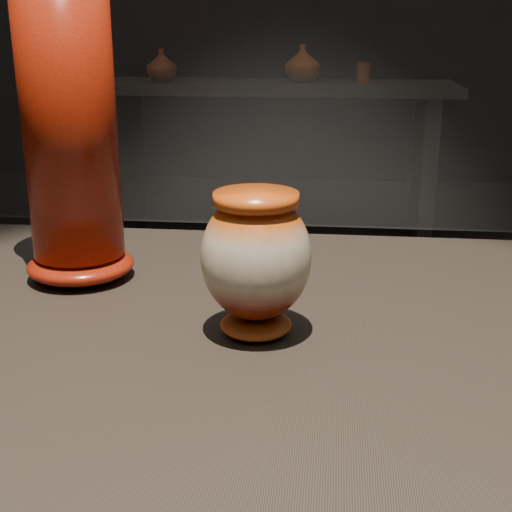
{
  "coord_description": "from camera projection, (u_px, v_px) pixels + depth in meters",
  "views": [
    {
      "loc": [
        0.09,
        -0.69,
        1.22
      ],
      "look_at": [
        0.01,
        0.01,
        0.99
      ],
      "focal_mm": 50.0,
      "sensor_mm": 36.0,
      "label": 1
    }
  ],
  "objects": [
    {
      "name": "back_vase_right",
      "position": [
        363.0,
        72.0,
        3.86
      ],
      "size": [
        0.07,
        0.07,
        0.11
      ],
      "primitive_type": "cylinder",
      "color": "#9D4316",
      "rests_on": "back_shelf"
    },
    {
      "name": "tall_vase",
      "position": [
        69.0,
        115.0,
        0.88
      ],
      "size": [
        0.16,
        0.16,
        0.44
      ],
      "rotation": [
        0.0,
        0.0,
        0.13
      ],
      "color": "#A31D0A",
      "rests_on": "display_plinth"
    },
    {
      "name": "back_shelf",
      "position": [
        271.0,
        131.0,
        3.98
      ],
      "size": [
        2.0,
        0.6,
        0.9
      ],
      "color": "black",
      "rests_on": "ground"
    },
    {
      "name": "main_vase",
      "position": [
        256.0,
        259.0,
        0.75
      ],
      "size": [
        0.14,
        0.14,
        0.16
      ],
      "rotation": [
        0.0,
        0.0,
        0.18
      ],
      "color": "#661809",
      "rests_on": "display_plinth"
    },
    {
      "name": "back_vase_left",
      "position": [
        162.0,
        66.0,
        3.89
      ],
      "size": [
        0.21,
        0.21,
        0.17
      ],
      "primitive_type": "imported",
      "rotation": [
        0.0,
        0.0,
        0.28
      ],
      "color": "#9D4316",
      "rests_on": "back_shelf"
    },
    {
      "name": "back_vase_mid",
      "position": [
        303.0,
        63.0,
        3.87
      ],
      "size": [
        0.24,
        0.24,
        0.2
      ],
      "primitive_type": "imported",
      "rotation": [
        0.0,
        0.0,
        5.02
      ],
      "color": "#661809",
      "rests_on": "back_shelf"
    }
  ]
}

